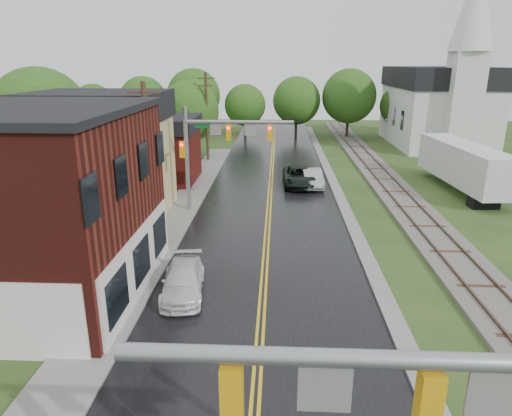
# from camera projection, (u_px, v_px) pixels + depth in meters

# --- Properties ---
(main_road) EXTENTS (10.00, 90.00, 0.02)m
(main_road) POSITION_uv_depth(u_px,v_px,m) (270.00, 199.00, 34.74)
(main_road) COLOR black
(main_road) RESTS_ON ground
(curb_right) EXTENTS (0.80, 70.00, 0.12)m
(curb_right) POSITION_uv_depth(u_px,v_px,m) (333.00, 183.00, 39.25)
(curb_right) COLOR gray
(curb_right) RESTS_ON ground
(sidewalk_left) EXTENTS (2.40, 50.00, 0.12)m
(sidewalk_left) POSITION_uv_depth(u_px,v_px,m) (175.00, 220.00, 30.28)
(sidewalk_left) COLOR gray
(sidewalk_left) RESTS_ON ground
(yellow_house) EXTENTS (8.00, 7.00, 6.40)m
(yellow_house) POSITION_uv_depth(u_px,v_px,m) (104.00, 168.00, 30.47)
(yellow_house) COLOR tan
(yellow_house) RESTS_ON ground
(darkred_building) EXTENTS (7.00, 6.00, 4.40)m
(darkred_building) POSITION_uv_depth(u_px,v_px,m) (155.00, 157.00, 39.29)
(darkred_building) COLOR #3F0F0C
(darkred_building) RESTS_ON ground
(church) EXTENTS (10.40, 18.40, 20.00)m
(church) POSITION_uv_depth(u_px,v_px,m) (441.00, 98.00, 54.60)
(church) COLOR silver
(church) RESTS_ON ground
(railroad) EXTENTS (3.20, 80.00, 0.30)m
(railroad) POSITION_uv_depth(u_px,v_px,m) (387.00, 183.00, 39.00)
(railroad) COLOR #59544C
(railroad) RESTS_ON ground
(traffic_signal_far) EXTENTS (7.34, 0.43, 7.20)m
(traffic_signal_far) POSITION_uv_depth(u_px,v_px,m) (218.00, 140.00, 30.53)
(traffic_signal_far) COLOR gray
(traffic_signal_far) RESTS_ON ground
(utility_pole_b) EXTENTS (1.80, 0.28, 9.00)m
(utility_pole_b) POSITION_uv_depth(u_px,v_px,m) (148.00, 159.00, 26.01)
(utility_pole_b) COLOR #382616
(utility_pole_b) RESTS_ON ground
(utility_pole_c) EXTENTS (1.80, 0.28, 9.00)m
(utility_pole_c) POSITION_uv_depth(u_px,v_px,m) (207.00, 115.00, 46.92)
(utility_pole_c) COLOR #382616
(utility_pole_c) RESTS_ON ground
(tree_left_b) EXTENTS (7.60, 7.60, 9.69)m
(tree_left_b) POSITION_uv_depth(u_px,v_px,m) (43.00, 119.00, 35.62)
(tree_left_b) COLOR black
(tree_left_b) RESTS_ON ground
(tree_left_c) EXTENTS (6.00, 6.00, 7.65)m
(tree_left_c) POSITION_uv_depth(u_px,v_px,m) (127.00, 122.00, 43.41)
(tree_left_c) COLOR black
(tree_left_c) RESTS_ON ground
(tree_left_e) EXTENTS (6.40, 6.40, 8.16)m
(tree_left_e) POSITION_uv_depth(u_px,v_px,m) (190.00, 112.00, 48.79)
(tree_left_e) COLOR black
(tree_left_e) RESTS_ON ground
(suv_dark) EXTENTS (2.75, 5.69, 1.56)m
(suv_dark) POSITION_uv_depth(u_px,v_px,m) (299.00, 177.00, 38.32)
(suv_dark) COLOR black
(suv_dark) RESTS_ON ground
(sedan_silver) EXTENTS (1.82, 4.51, 1.46)m
(sedan_silver) POSITION_uv_depth(u_px,v_px,m) (312.00, 178.00, 38.01)
(sedan_silver) COLOR #A0A0A5
(sedan_silver) RESTS_ON ground
(pickup_white) EXTENTS (2.26, 4.56, 1.27)m
(pickup_white) POSITION_uv_depth(u_px,v_px,m) (183.00, 281.00, 20.45)
(pickup_white) COLOR white
(pickup_white) RESTS_ON ground
(semi_trailer) EXTENTS (3.54, 12.11, 3.79)m
(semi_trailer) POSITION_uv_depth(u_px,v_px,m) (463.00, 164.00, 36.27)
(semi_trailer) COLOR black
(semi_trailer) RESTS_ON ground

